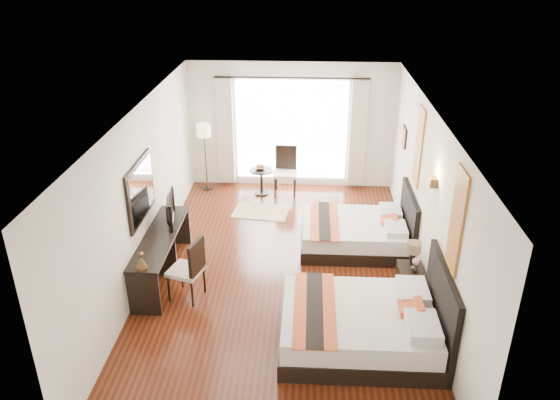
# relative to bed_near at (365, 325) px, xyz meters

# --- Properties ---
(floor) EXTENTS (4.50, 7.50, 0.01)m
(floor) POSITION_rel_bed_near_xyz_m (-1.21, 1.70, -0.32)
(floor) COLOR #3A120A
(floor) RESTS_ON ground
(ceiling) EXTENTS (4.50, 7.50, 0.02)m
(ceiling) POSITION_rel_bed_near_xyz_m (-1.21, 1.70, 2.47)
(ceiling) COLOR white
(ceiling) RESTS_ON wall_headboard
(wall_headboard) EXTENTS (0.01, 7.50, 2.80)m
(wall_headboard) POSITION_rel_bed_near_xyz_m (1.03, 1.70, 1.08)
(wall_headboard) COLOR silver
(wall_headboard) RESTS_ON floor
(wall_desk) EXTENTS (0.01, 7.50, 2.80)m
(wall_desk) POSITION_rel_bed_near_xyz_m (-3.46, 1.70, 1.08)
(wall_desk) COLOR silver
(wall_desk) RESTS_ON floor
(wall_window) EXTENTS (4.50, 0.01, 2.80)m
(wall_window) POSITION_rel_bed_near_xyz_m (-1.21, 5.44, 1.08)
(wall_window) COLOR silver
(wall_window) RESTS_ON floor
(wall_entry) EXTENTS (4.50, 0.01, 2.80)m
(wall_entry) POSITION_rel_bed_near_xyz_m (-1.21, -2.05, 1.08)
(wall_entry) COLOR silver
(wall_entry) RESTS_ON floor
(window_glass) EXTENTS (2.40, 0.02, 2.20)m
(window_glass) POSITION_rel_bed_near_xyz_m (-1.21, 5.43, 0.98)
(window_glass) COLOR white
(window_glass) RESTS_ON wall_window
(sheer_curtain) EXTENTS (2.30, 0.02, 2.10)m
(sheer_curtain) POSITION_rel_bed_near_xyz_m (-1.21, 5.37, 0.98)
(sheer_curtain) COLOR white
(sheer_curtain) RESTS_ON wall_window
(drape_left) EXTENTS (0.35, 0.14, 2.35)m
(drape_left) POSITION_rel_bed_near_xyz_m (-2.66, 5.33, 0.96)
(drape_left) COLOR beige
(drape_left) RESTS_ON floor
(drape_right) EXTENTS (0.35, 0.14, 2.35)m
(drape_right) POSITION_rel_bed_near_xyz_m (0.24, 5.33, 0.96)
(drape_right) COLOR beige
(drape_right) RESTS_ON floor
(art_panel_near) EXTENTS (0.03, 0.50, 1.35)m
(art_panel_near) POSITION_rel_bed_near_xyz_m (1.02, -0.00, 1.63)
(art_panel_near) COLOR maroon
(art_panel_near) RESTS_ON wall_headboard
(art_panel_far) EXTENTS (0.03, 0.50, 1.35)m
(art_panel_far) POSITION_rel_bed_near_xyz_m (1.02, 2.70, 1.63)
(art_panel_far) COLOR maroon
(art_panel_far) RESTS_ON wall_headboard
(wall_sconce) EXTENTS (0.10, 0.14, 0.14)m
(wall_sconce) POSITION_rel_bed_near_xyz_m (0.98, 1.27, 1.60)
(wall_sconce) COLOR #4D361B
(wall_sconce) RESTS_ON wall_headboard
(mirror_frame) EXTENTS (0.04, 1.25, 0.95)m
(mirror_frame) POSITION_rel_bed_near_xyz_m (-3.43, 1.55, 1.23)
(mirror_frame) COLOR black
(mirror_frame) RESTS_ON wall_desk
(mirror_glass) EXTENTS (0.01, 1.12, 0.82)m
(mirror_glass) POSITION_rel_bed_near_xyz_m (-3.41, 1.55, 1.23)
(mirror_glass) COLOR white
(mirror_glass) RESTS_ON mirror_frame
(bed_near) EXTENTS (2.18, 1.70, 1.23)m
(bed_near) POSITION_rel_bed_near_xyz_m (0.00, 0.00, 0.00)
(bed_near) COLOR black
(bed_near) RESTS_ON floor
(bed_far) EXTENTS (1.95, 1.52, 1.09)m
(bed_far) POSITION_rel_bed_near_xyz_m (0.11, 2.70, -0.03)
(bed_far) COLOR black
(bed_far) RESTS_ON floor
(nightstand) EXTENTS (0.39, 0.48, 0.47)m
(nightstand) POSITION_rel_bed_near_xyz_m (0.82, 1.27, -0.09)
(nightstand) COLOR black
(nightstand) RESTS_ON floor
(table_lamp) EXTENTS (0.22, 0.22, 0.36)m
(table_lamp) POSITION_rel_bed_near_xyz_m (0.84, 1.36, 0.42)
(table_lamp) COLOR black
(table_lamp) RESTS_ON nightstand
(vase) EXTENTS (0.12, 0.12, 0.12)m
(vase) POSITION_rel_bed_near_xyz_m (0.85, 1.16, 0.24)
(vase) COLOR black
(vase) RESTS_ON nightstand
(console_desk) EXTENTS (0.50, 2.20, 0.76)m
(console_desk) POSITION_rel_bed_near_xyz_m (-3.20, 1.55, 0.06)
(console_desk) COLOR black
(console_desk) RESTS_ON floor
(television) EXTENTS (0.26, 0.83, 0.48)m
(television) POSITION_rel_bed_near_xyz_m (-3.18, 2.04, 0.67)
(television) COLOR black
(television) RESTS_ON console_desk
(bronze_figurine) EXTENTS (0.21, 0.21, 0.25)m
(bronze_figurine) POSITION_rel_bed_near_xyz_m (-3.20, 0.55, 0.56)
(bronze_figurine) COLOR #4D361B
(bronze_figurine) RESTS_ON console_desk
(desk_chair) EXTENTS (0.60, 0.60, 1.03)m
(desk_chair) POSITION_rel_bed_near_xyz_m (-2.65, 0.96, -0.01)
(desk_chair) COLOR beige
(desk_chair) RESTS_ON floor
(floor_lamp) EXTENTS (0.31, 0.31, 1.52)m
(floor_lamp) POSITION_rel_bed_near_xyz_m (-3.09, 5.09, 0.96)
(floor_lamp) COLOR black
(floor_lamp) RESTS_ON floor
(side_table) EXTENTS (0.50, 0.50, 0.58)m
(side_table) POSITION_rel_bed_near_xyz_m (-1.85, 4.89, -0.03)
(side_table) COLOR black
(side_table) RESTS_ON floor
(fruit_bowl) EXTENTS (0.26, 0.26, 0.06)m
(fruit_bowl) POSITION_rel_bed_near_xyz_m (-1.87, 4.89, 0.29)
(fruit_bowl) COLOR #443018
(fruit_bowl) RESTS_ON side_table
(window_chair) EXTENTS (0.51, 0.51, 1.07)m
(window_chair) POSITION_rel_bed_near_xyz_m (-1.32, 4.91, 0.01)
(window_chair) COLOR beige
(window_chair) RESTS_ON floor
(jute_rug) EXTENTS (1.20, 0.89, 0.01)m
(jute_rug) POSITION_rel_bed_near_xyz_m (-1.78, 4.00, -0.31)
(jute_rug) COLOR tan
(jute_rug) RESTS_ON floor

